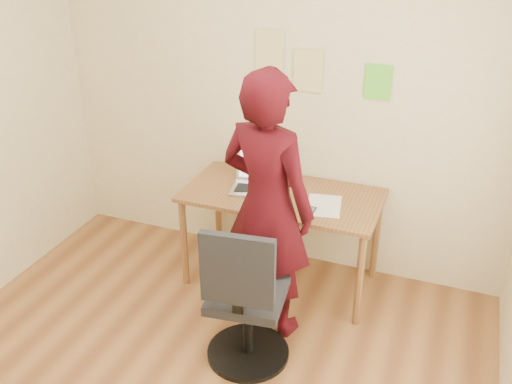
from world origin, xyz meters
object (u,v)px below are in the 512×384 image
at_px(office_chair, 245,306).
at_px(person, 267,207).
at_px(desk, 282,204).
at_px(phone, 309,211).
at_px(laptop, 258,181).

bearing_deg(office_chair, person, 85.48).
distance_m(desk, phone, 0.33).
relative_size(laptop, office_chair, 0.41).
bearing_deg(desk, phone, -36.31).
bearing_deg(desk, office_chair, -84.91).
distance_m(phone, office_chair, 0.81).
relative_size(laptop, person, 0.23).
bearing_deg(office_chair, laptop, 99.28).
bearing_deg(laptop, person, -73.89).
bearing_deg(desk, laptop, 170.20).
height_order(phone, person, person).
xyz_separation_m(desk, phone, (0.26, -0.19, 0.09)).
distance_m(laptop, office_chair, 1.05).
relative_size(desk, person, 0.79).
distance_m(office_chair, person, 0.63).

